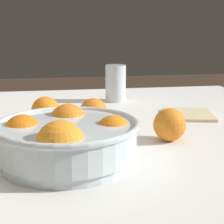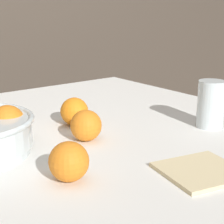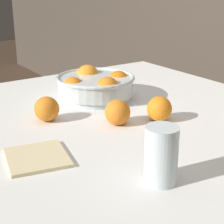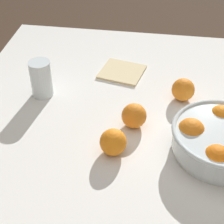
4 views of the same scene
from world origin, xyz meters
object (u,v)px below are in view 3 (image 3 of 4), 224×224
at_px(orange_loose_front, 47,109).
at_px(orange_loose_aside, 159,109).
at_px(orange_loose_near_bowl, 116,113).
at_px(juice_glass, 161,158).
at_px(fruit_bowl, 96,85).

bearing_deg(orange_loose_front, orange_loose_aside, 55.95).
bearing_deg(orange_loose_front, orange_loose_near_bowl, 46.65).
bearing_deg(juice_glass, orange_loose_near_bowl, 161.03).
height_order(fruit_bowl, orange_loose_aside, fruit_bowl).
height_order(juice_glass, orange_loose_front, juice_glass).
xyz_separation_m(juice_glass, orange_loose_front, (-0.45, -0.04, -0.02)).
bearing_deg(orange_loose_near_bowl, orange_loose_aside, 70.58).
distance_m(fruit_bowl, orange_loose_front, 0.25).
relative_size(orange_loose_near_bowl, orange_loose_aside, 1.00).
height_order(juice_glass, orange_loose_near_bowl, juice_glass).
relative_size(juice_glass, orange_loose_front, 1.66).
relative_size(fruit_bowl, juice_glass, 2.22).
distance_m(orange_loose_front, orange_loose_aside, 0.33).
distance_m(fruit_bowl, orange_loose_aside, 0.29).
bearing_deg(orange_loose_near_bowl, fruit_bowl, 161.07).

